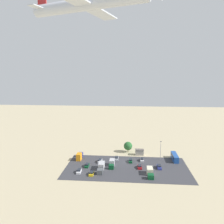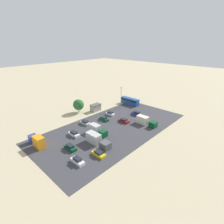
{
  "view_description": "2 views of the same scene",
  "coord_description": "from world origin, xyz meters",
  "px_view_note": "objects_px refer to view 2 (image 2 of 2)",
  "views": [
    {
      "loc": [
        -1.0,
        107.06,
        44.6
      ],
      "look_at": [
        5.72,
        24.9,
        30.36
      ],
      "focal_mm": 35.0,
      "sensor_mm": 36.0,
      "label": 1
    },
    {
      "loc": [
        43.18,
        47.26,
        30.29
      ],
      "look_at": [
        -0.05,
        6.6,
        6.07
      ],
      "focal_mm": 28.0,
      "sensor_mm": 36.0,
      "label": 2
    }
  ],
  "objects_px": {
    "shed_building": "(96,107)",
    "parked_car_8": "(74,134)",
    "parked_truck_3": "(37,141)",
    "parked_car_1": "(137,114)",
    "parked_car_0": "(104,119)",
    "parked_car_3": "(99,154)",
    "parked_car_2": "(85,123)",
    "parked_car_6": "(70,147)",
    "parked_truck_2": "(97,140)",
    "bus": "(130,101)",
    "parked_car_4": "(77,161)",
    "parked_car_5": "(110,114)",
    "parked_car_7": "(124,121)",
    "parked_truck_1": "(145,121)",
    "parked_truck_0": "(97,130)"
  },
  "relations": [
    {
      "from": "parked_truck_3",
      "to": "parked_car_7",
      "type": "bearing_deg",
      "value": -15.32
    },
    {
      "from": "parked_car_0",
      "to": "parked_car_8",
      "type": "distance_m",
      "value": 15.73
    },
    {
      "from": "parked_car_1",
      "to": "parked_truck_2",
      "type": "height_order",
      "value": "parked_truck_2"
    },
    {
      "from": "parked_car_7",
      "to": "parked_truck_0",
      "type": "relative_size",
      "value": 0.61
    },
    {
      "from": "parked_car_1",
      "to": "parked_car_3",
      "type": "bearing_deg",
      "value": -163.22
    },
    {
      "from": "parked_car_3",
      "to": "parked_car_6",
      "type": "xyz_separation_m",
      "value": [
        3.76,
        -8.45,
        0.06
      ]
    },
    {
      "from": "parked_car_2",
      "to": "parked_car_7",
      "type": "relative_size",
      "value": 1.03
    },
    {
      "from": "parked_car_3",
      "to": "parked_truck_1",
      "type": "distance_m",
      "value": 26.23
    },
    {
      "from": "shed_building",
      "to": "parked_car_6",
      "type": "height_order",
      "value": "shed_building"
    },
    {
      "from": "parked_car_7",
      "to": "parked_truck_3",
      "type": "bearing_deg",
      "value": 164.68
    },
    {
      "from": "parked_car_0",
      "to": "parked_truck_3",
      "type": "xyz_separation_m",
      "value": [
        27.04,
        -1.6,
        0.96
      ]
    },
    {
      "from": "shed_building",
      "to": "parked_car_8",
      "type": "distance_m",
      "value": 23.87
    },
    {
      "from": "parked_car_4",
      "to": "bus",
      "type": "bearing_deg",
      "value": -158.16
    },
    {
      "from": "parked_car_8",
      "to": "parked_car_2",
      "type": "bearing_deg",
      "value": 27.3
    },
    {
      "from": "parked_car_0",
      "to": "parked_car_7",
      "type": "xyz_separation_m",
      "value": [
        -4.42,
        7.02,
        -0.08
      ]
    },
    {
      "from": "parked_car_3",
      "to": "bus",
      "type": "bearing_deg",
      "value": -153.34
    },
    {
      "from": "shed_building",
      "to": "parked_truck_0",
      "type": "distance_m",
      "value": 21.84
    },
    {
      "from": "shed_building",
      "to": "parked_car_0",
      "type": "distance_m",
      "value": 11.64
    },
    {
      "from": "parked_truck_0",
      "to": "parked_car_1",
      "type": "bearing_deg",
      "value": 179.16
    },
    {
      "from": "parked_car_2",
      "to": "parked_car_4",
      "type": "height_order",
      "value": "parked_car_4"
    },
    {
      "from": "parked_car_0",
      "to": "parked_truck_2",
      "type": "xyz_separation_m",
      "value": [
        13.81,
        11.06,
        0.78
      ]
    },
    {
      "from": "bus",
      "to": "parked_car_1",
      "type": "xyz_separation_m",
      "value": [
        9.46,
        11.02,
        -1.04
      ]
    },
    {
      "from": "parked_car_6",
      "to": "parked_car_8",
      "type": "bearing_deg",
      "value": 46.89
    },
    {
      "from": "parked_car_3",
      "to": "parked_car_7",
      "type": "bearing_deg",
      "value": -157.93
    },
    {
      "from": "parked_car_4",
      "to": "parked_car_5",
      "type": "distance_m",
      "value": 33.73
    },
    {
      "from": "parked_car_8",
      "to": "parked_truck_2",
      "type": "distance_m",
      "value": 9.8
    },
    {
      "from": "parked_car_5",
      "to": "parked_car_6",
      "type": "distance_m",
      "value": 28.82
    },
    {
      "from": "parked_car_8",
      "to": "parked_car_1",
      "type": "bearing_deg",
      "value": -9.71
    },
    {
      "from": "parked_car_0",
      "to": "parked_car_5",
      "type": "xyz_separation_m",
      "value": [
        -5.95,
        -2.0,
        -0.03
      ]
    },
    {
      "from": "shed_building",
      "to": "parked_car_8",
      "type": "xyz_separation_m",
      "value": [
        20.65,
        11.94,
        -0.9
      ]
    },
    {
      "from": "parked_car_0",
      "to": "parked_car_4",
      "type": "xyz_separation_m",
      "value": [
        23.61,
        14.24,
        0.01
      ]
    },
    {
      "from": "parked_car_0",
      "to": "parked_car_3",
      "type": "distance_m",
      "value": 23.67
    },
    {
      "from": "parked_truck_0",
      "to": "parked_truck_2",
      "type": "bearing_deg",
      "value": 46.51
    },
    {
      "from": "bus",
      "to": "parked_car_0",
      "type": "distance_m",
      "value": 23.65
    },
    {
      "from": "parked_truck_1",
      "to": "parked_truck_3",
      "type": "xyz_separation_m",
      "value": [
        35.7,
        -15.96,
        0.26
      ]
    },
    {
      "from": "parked_car_0",
      "to": "parked_car_3",
      "type": "height_order",
      "value": "parked_car_0"
    },
    {
      "from": "parked_truck_3",
      "to": "parked_car_1",
      "type": "bearing_deg",
      "value": -11.23
    },
    {
      "from": "parked_car_2",
      "to": "parked_car_6",
      "type": "bearing_deg",
      "value": -143.54
    },
    {
      "from": "parked_car_6",
      "to": "shed_building",
      "type": "bearing_deg",
      "value": 34.34
    },
    {
      "from": "parked_car_5",
      "to": "parked_truck_2",
      "type": "height_order",
      "value": "parked_truck_2"
    },
    {
      "from": "parked_car_5",
      "to": "parked_car_6",
      "type": "bearing_deg",
      "value": 19.17
    },
    {
      "from": "parked_car_3",
      "to": "parked_car_6",
      "type": "bearing_deg",
      "value": -66.03
    },
    {
      "from": "parked_car_0",
      "to": "parked_truck_0",
      "type": "relative_size",
      "value": 0.59
    },
    {
      "from": "parked_car_6",
      "to": "parked_car_3",
      "type": "bearing_deg",
      "value": -66.03
    },
    {
      "from": "parked_car_3",
      "to": "parked_car_8",
      "type": "distance_m",
      "value": 14.57
    },
    {
      "from": "parked_car_2",
      "to": "parked_car_8",
      "type": "distance_m",
      "value": 9.35
    },
    {
      "from": "parked_car_5",
      "to": "parked_truck_2",
      "type": "bearing_deg",
      "value": 33.46
    },
    {
      "from": "bus",
      "to": "parked_car_5",
      "type": "xyz_separation_m",
      "value": [
        17.24,
        2.52,
        -1.08
      ]
    },
    {
      "from": "shed_building",
      "to": "parked_truck_3",
      "type": "relative_size",
      "value": 0.66
    },
    {
      "from": "parked_car_4",
      "to": "parked_car_8",
      "type": "relative_size",
      "value": 0.92
    }
  ]
}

